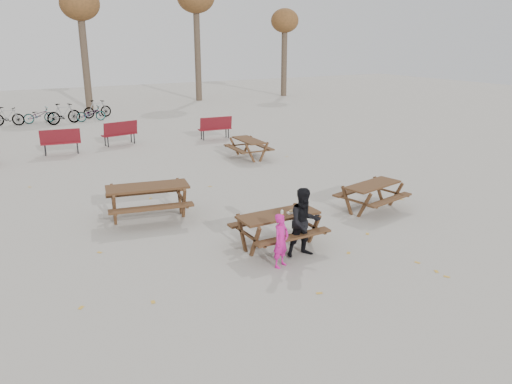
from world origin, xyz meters
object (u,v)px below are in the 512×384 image
soda_bottle (282,214)px  picnic_table_north (148,202)px  adult (304,223)px  picnic_table_east (372,197)px  main_picnic_table (278,222)px  picnic_table_far (249,149)px  food_tray (291,213)px  child (281,241)px

soda_bottle → picnic_table_north: soda_bottle is taller
adult → picnic_table_east: size_ratio=0.89×
main_picnic_table → picnic_table_east: bearing=14.0°
picnic_table_east → picnic_table_north: 5.88m
main_picnic_table → picnic_table_far: (3.48, 7.75, -0.22)m
soda_bottle → picnic_table_far: bearing=66.1°
food_tray → adult: size_ratio=0.12×
food_tray → main_picnic_table: bearing=155.2°
picnic_table_far → picnic_table_east: bearing=-177.3°
soda_bottle → picnic_table_far: soda_bottle is taller
picnic_table_north → picnic_table_far: bearing=51.3°
main_picnic_table → picnic_table_far: bearing=65.8°
food_tray → child: size_ratio=0.16×
main_picnic_table → food_tray: bearing=-24.8°
main_picnic_table → picnic_table_far: size_ratio=1.07×
food_tray → soda_bottle: bearing=-160.7°
main_picnic_table → adult: size_ratio=1.20×
adult → picnic_table_north: 4.39m
soda_bottle → picnic_table_north: bearing=119.1°
food_tray → child: (-0.73, -0.75, -0.23)m
main_picnic_table → food_tray: (0.26, -0.12, 0.21)m
main_picnic_table → child: size_ratio=1.61×
picnic_table_far → picnic_table_north: bearing=133.0°
child → adult: bearing=-7.7°
adult → food_tray: bearing=95.5°
soda_bottle → adult: 0.53m
main_picnic_table → child: child is taller
main_picnic_table → child: bearing=-118.7°
soda_bottle → adult: size_ratio=0.11×
main_picnic_table → picnic_table_east: main_picnic_table is taller
picnic_table_east → picnic_table_far: bearing=78.0°
soda_bottle → picnic_table_east: bearing=17.2°
picnic_table_far → food_tray: bearing=160.4°
picnic_table_north → picnic_table_far: (5.41, 4.61, -0.07)m
main_picnic_table → adult: bearing=-71.1°
food_tray → picnic_table_far: 8.51m
picnic_table_north → adult: bearing=-49.6°
soda_bottle → picnic_table_east: soda_bottle is taller
picnic_table_north → picnic_table_east: bearing=-11.9°
main_picnic_table → picnic_table_north: (-1.93, 3.15, -0.15)m
picnic_table_east → adult: bearing=-166.9°
picnic_table_far → adult: bearing=161.5°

